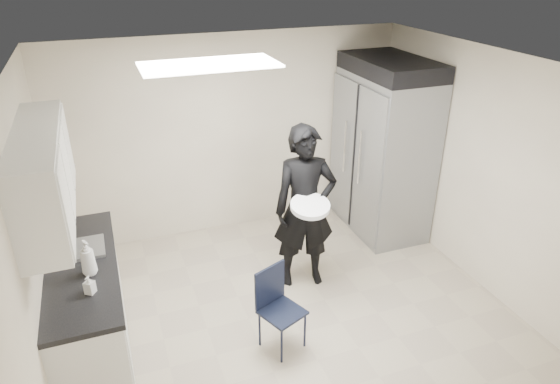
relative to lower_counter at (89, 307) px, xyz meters
name	(u,v)px	position (x,y,z in m)	size (l,w,h in m)	color
floor	(287,309)	(1.95, -0.20, -0.43)	(4.50, 4.50, 0.00)	tan
ceiling	(289,65)	(1.95, -0.20, 2.17)	(4.50, 4.50, 0.00)	silver
back_wall	(233,136)	(1.95, 1.80, 0.87)	(4.50, 4.50, 0.00)	beige
left_wall	(33,246)	(-0.30, -0.20, 0.87)	(4.00, 4.00, 0.00)	beige
right_wall	(479,169)	(4.20, -0.20, 0.87)	(4.00, 4.00, 0.00)	beige
ceiling_panel	(209,65)	(1.35, 0.20, 2.14)	(1.20, 0.60, 0.02)	white
lower_counter	(89,307)	(0.00, 0.00, 0.00)	(0.60, 1.90, 0.86)	silver
countertop	(80,267)	(0.00, 0.00, 0.46)	(0.64, 1.95, 0.05)	black
sink	(82,254)	(0.02, 0.25, 0.44)	(0.42, 0.40, 0.14)	gray
faucet	(57,244)	(-0.18, 0.25, 0.59)	(0.02, 0.02, 0.24)	silver
upper_cabinets	(44,175)	(-0.13, 0.00, 1.40)	(0.35, 1.80, 0.75)	silver
towel_dispenser	(47,151)	(-0.19, 1.15, 1.19)	(0.22, 0.30, 0.35)	black
notice_sticker_left	(36,247)	(-0.29, -0.10, 0.79)	(0.00, 0.12, 0.07)	yellow
notice_sticker_right	(39,240)	(-0.29, 0.10, 0.75)	(0.00, 0.12, 0.07)	yellow
commercial_fridge	(383,155)	(3.78, 1.07, 0.62)	(0.80, 1.35, 2.10)	gray
fridge_compressor	(392,66)	(3.78, 1.07, 1.77)	(0.80, 1.35, 0.20)	black
folding_chair	(282,312)	(1.71, -0.69, -0.02)	(0.36, 0.36, 0.81)	black
man_tuxedo	(305,208)	(2.32, 0.25, 0.51)	(0.69, 0.46, 1.88)	black
bucket_lid	(310,206)	(2.27, 0.00, 0.67)	(0.41, 0.41, 0.05)	silver
soap_bottle_a	(88,258)	(0.09, -0.18, 0.65)	(0.13, 0.13, 0.33)	white
soap_bottle_b	(89,285)	(0.08, -0.47, 0.56)	(0.07, 0.08, 0.16)	#A1A0AC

